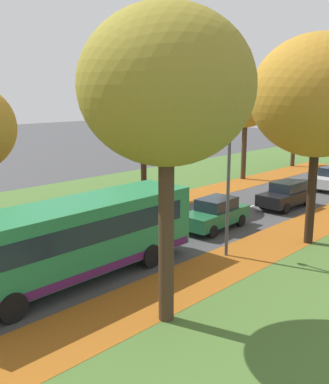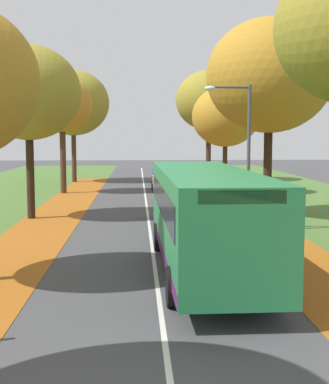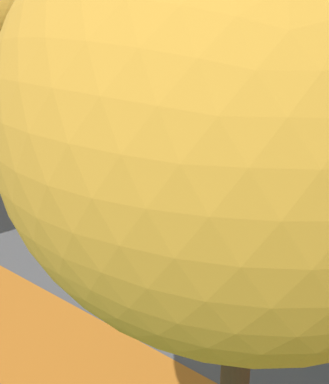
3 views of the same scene
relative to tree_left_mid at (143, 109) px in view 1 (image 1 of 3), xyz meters
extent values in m
cube|color=#476B2D|center=(-3.58, -0.24, -5.96)|extent=(12.00, 90.00, 0.01)
cube|color=#9E5619|center=(1.02, -6.24, -5.96)|extent=(2.80, 60.00, 0.00)
cube|color=#9E5619|center=(10.22, -6.24, -5.96)|extent=(2.80, 60.00, 0.00)
cube|color=silver|center=(5.62, -0.24, -5.96)|extent=(0.12, 80.00, 0.01)
cylinder|color=black|center=(0.00, 0.00, -3.90)|extent=(0.37, 0.37, 4.13)
ellipsoid|color=olive|center=(0.00, 0.00, 0.02)|extent=(4.95, 4.95, 4.46)
cylinder|color=#422D1E|center=(0.01, 11.31, -3.70)|extent=(0.41, 0.41, 4.53)
ellipsoid|color=#AD7A23|center=(0.01, 11.31, 0.13)|extent=(4.18, 4.18, 3.76)
cylinder|color=#422D1E|center=(-0.29, 20.18, -3.76)|extent=(0.40, 0.40, 4.41)
ellipsoid|color=olive|center=(-0.29, 20.18, 0.74)|extent=(6.10, 6.10, 5.49)
cylinder|color=#422D1E|center=(11.61, -10.16, -3.35)|extent=(0.47, 0.47, 5.23)
ellipsoid|color=olive|center=(11.61, -10.16, 1.15)|extent=(5.02, 5.02, 4.52)
cylinder|color=black|center=(11.42, -0.18, -3.69)|extent=(0.41, 0.41, 4.55)
ellipsoid|color=#AD7A23|center=(11.42, -0.18, 0.84)|extent=(6.03, 6.03, 5.42)
cylinder|color=#47474C|center=(9.62, -4.26, -2.97)|extent=(0.14, 0.14, 6.00)
cylinder|color=#47474C|center=(8.82, -4.26, -0.07)|extent=(1.60, 0.10, 0.10)
ellipsoid|color=silver|center=(8.02, -4.26, -0.12)|extent=(0.44, 0.28, 0.20)
cube|color=#237A47|center=(7.06, -10.36, -4.24)|extent=(2.66, 10.44, 2.50)
cube|color=#19232D|center=(7.06, -10.36, -3.84)|extent=(2.68, 9.19, 0.80)
cube|color=#4C1951|center=(7.06, -10.36, -5.31)|extent=(2.68, 10.23, 0.32)
cylinder|color=black|center=(8.30, -13.57, -5.49)|extent=(0.32, 0.96, 0.96)
cylinder|color=black|center=(8.20, -7.48, -5.49)|extent=(0.32, 0.96, 0.96)
cylinder|color=black|center=(5.83, -7.52, -5.49)|extent=(0.32, 0.96, 0.96)
cube|color=#1E6038|center=(6.85, -1.48, -5.30)|extent=(1.89, 4.27, 0.70)
cube|color=#19232D|center=(6.85, -1.33, -4.65)|extent=(1.54, 2.08, 0.60)
cylinder|color=black|center=(7.69, -2.74, -5.65)|extent=(0.25, 0.65, 0.64)
cylinder|color=black|center=(6.13, -2.82, -5.65)|extent=(0.25, 0.65, 0.64)
cylinder|color=black|center=(7.57, -0.14, -5.65)|extent=(0.25, 0.65, 0.64)
cylinder|color=black|center=(6.01, -0.22, -5.65)|extent=(0.25, 0.65, 0.64)
cube|color=black|center=(7.32, 5.10, -5.30)|extent=(1.83, 4.25, 0.70)
cube|color=#19232D|center=(7.32, 5.25, -4.65)|extent=(1.50, 2.06, 0.60)
cylinder|color=black|center=(8.06, 3.78, -5.65)|extent=(0.24, 0.65, 0.64)
cylinder|color=black|center=(6.50, 3.83, -5.65)|extent=(0.24, 0.65, 0.64)
cylinder|color=black|center=(8.14, 6.38, -5.65)|extent=(0.24, 0.65, 0.64)
cylinder|color=black|center=(6.58, 6.43, -5.65)|extent=(0.24, 0.65, 0.64)
cylinder|color=black|center=(6.26, 11.09, -5.65)|extent=(0.22, 0.64, 0.64)
cylinder|color=black|center=(6.26, 13.70, -5.65)|extent=(0.22, 0.64, 0.64)
camera|label=1|loc=(20.47, -19.52, 0.96)|focal=42.00mm
camera|label=2|loc=(5.11, -25.74, -1.97)|focal=50.00mm
camera|label=3|loc=(-4.04, -13.84, 0.58)|focal=50.00mm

